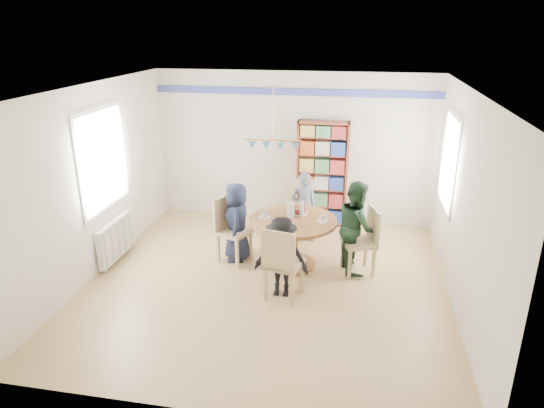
% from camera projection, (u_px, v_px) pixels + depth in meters
% --- Properties ---
extents(ground, '(5.00, 5.00, 0.00)m').
position_uv_depth(ground, '(267.00, 283.00, 6.87)').
color(ground, tan).
extents(room_shell, '(5.00, 5.00, 5.00)m').
position_uv_depth(room_shell, '(260.00, 154.00, 7.14)').
color(room_shell, white).
rests_on(room_shell, ground).
extents(radiator, '(0.12, 1.00, 0.60)m').
position_uv_depth(radiator, '(116.00, 239.00, 7.44)').
color(radiator, silver).
rests_on(radiator, ground).
extents(dining_table, '(1.30, 1.30, 0.75)m').
position_uv_depth(dining_table, '(293.00, 231.00, 7.20)').
color(dining_table, brown).
rests_on(dining_table, ground).
extents(chair_left, '(0.58, 0.58, 1.01)m').
position_uv_depth(chair_left, '(229.00, 226.00, 7.39)').
color(chair_left, tan).
rests_on(chair_left, ground).
extents(chair_right, '(0.56, 0.56, 1.00)m').
position_uv_depth(chair_right, '(365.00, 238.00, 7.00)').
color(chair_right, tan).
rests_on(chair_right, ground).
extents(chair_far, '(0.53, 0.53, 0.99)m').
position_uv_depth(chair_far, '(301.00, 207.00, 8.19)').
color(chair_far, tan).
rests_on(chair_far, ground).
extents(chair_near, '(0.54, 0.54, 1.03)m').
position_uv_depth(chair_near, '(282.00, 261.00, 6.27)').
color(chair_near, tan).
rests_on(chair_near, ground).
extents(person_left, '(0.52, 0.68, 1.24)m').
position_uv_depth(person_left, '(237.00, 222.00, 7.37)').
color(person_left, '#181F34').
rests_on(person_left, ground).
extents(person_right, '(0.66, 0.77, 1.37)m').
position_uv_depth(person_right, '(356.00, 227.00, 7.03)').
color(person_right, '#19321D').
rests_on(person_right, ground).
extents(person_far, '(0.50, 0.40, 1.20)m').
position_uv_depth(person_far, '(303.00, 207.00, 8.04)').
color(person_far, gray).
rests_on(person_far, ground).
extents(person_near, '(0.74, 0.44, 1.12)m').
position_uv_depth(person_near, '(281.00, 257.00, 6.39)').
color(person_near, black).
rests_on(person_near, ground).
extents(bookshelf, '(0.90, 0.27, 1.89)m').
position_uv_depth(bookshelf, '(322.00, 175.00, 8.61)').
color(bookshelf, brown).
rests_on(bookshelf, ground).
extents(tableware, '(1.05, 1.05, 0.28)m').
position_uv_depth(tableware, '(292.00, 215.00, 7.14)').
color(tableware, white).
rests_on(tableware, dining_table).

